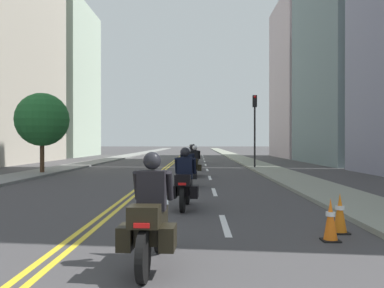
{
  "coord_description": "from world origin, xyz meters",
  "views": [
    {
      "loc": [
        2.26,
        -1.04,
        1.79
      ],
      "look_at": [
        1.9,
        22.59,
        1.69
      ],
      "focal_mm": 39.1,
      "sensor_mm": 36.0,
      "label": 1
    }
  ],
  "objects_px": {
    "motorcycle_1": "(185,184)",
    "traffic_cone_1": "(340,213)",
    "motorcycle_6": "(194,155)",
    "motorcycle_4": "(192,160)",
    "traffic_light_near": "(255,118)",
    "motorcycle_0": "(151,220)",
    "motorcycle_2": "(187,171)",
    "street_tree_0": "(42,120)",
    "motorcycle_3": "(195,164)",
    "traffic_cone_0": "(330,220)",
    "motorcycle_5": "(191,157)"
  },
  "relations": [
    {
      "from": "motorcycle_1",
      "to": "traffic_cone_1",
      "type": "height_order",
      "value": "motorcycle_1"
    },
    {
      "from": "traffic_cone_1",
      "to": "motorcycle_6",
      "type": "bearing_deg",
      "value": 96.3
    },
    {
      "from": "motorcycle_4",
      "to": "traffic_light_near",
      "type": "bearing_deg",
      "value": 18.46
    },
    {
      "from": "motorcycle_0",
      "to": "motorcycle_2",
      "type": "bearing_deg",
      "value": 91.34
    },
    {
      "from": "motorcycle_2",
      "to": "traffic_light_near",
      "type": "bearing_deg",
      "value": 68.32
    },
    {
      "from": "motorcycle_4",
      "to": "motorcycle_2",
      "type": "bearing_deg",
      "value": -87.88
    },
    {
      "from": "motorcycle_0",
      "to": "street_tree_0",
      "type": "relative_size",
      "value": 0.48
    },
    {
      "from": "motorcycle_4",
      "to": "traffic_light_near",
      "type": "height_order",
      "value": "traffic_light_near"
    },
    {
      "from": "motorcycle_3",
      "to": "motorcycle_4",
      "type": "distance_m",
      "value": 5.16
    },
    {
      "from": "traffic_light_near",
      "to": "motorcycle_0",
      "type": "bearing_deg",
      "value": -101.34
    },
    {
      "from": "motorcycle_2",
      "to": "motorcycle_4",
      "type": "relative_size",
      "value": 1.03
    },
    {
      "from": "motorcycle_1",
      "to": "motorcycle_2",
      "type": "height_order",
      "value": "motorcycle_1"
    },
    {
      "from": "street_tree_0",
      "to": "motorcycle_4",
      "type": "bearing_deg",
      "value": 25.15
    },
    {
      "from": "motorcycle_4",
      "to": "traffic_cone_0",
      "type": "relative_size",
      "value": 2.73
    },
    {
      "from": "motorcycle_0",
      "to": "motorcycle_4",
      "type": "bearing_deg",
      "value": 91.88
    },
    {
      "from": "traffic_light_near",
      "to": "traffic_cone_0",
      "type": "bearing_deg",
      "value": -93.92
    },
    {
      "from": "street_tree_0",
      "to": "motorcycle_1",
      "type": "bearing_deg",
      "value": -55.02
    },
    {
      "from": "motorcycle_0",
      "to": "motorcycle_5",
      "type": "xyz_separation_m",
      "value": [
        0.1,
        25.86,
        -0.0
      ]
    },
    {
      "from": "traffic_cone_1",
      "to": "motorcycle_4",
      "type": "bearing_deg",
      "value": 99.69
    },
    {
      "from": "motorcycle_5",
      "to": "traffic_cone_0",
      "type": "relative_size",
      "value": 2.83
    },
    {
      "from": "motorcycle_1",
      "to": "traffic_cone_0",
      "type": "bearing_deg",
      "value": -49.35
    },
    {
      "from": "motorcycle_0",
      "to": "traffic_light_near",
      "type": "relative_size",
      "value": 0.44
    },
    {
      "from": "motorcycle_3",
      "to": "traffic_cone_1",
      "type": "bearing_deg",
      "value": -74.46
    },
    {
      "from": "motorcycle_5",
      "to": "motorcycle_6",
      "type": "relative_size",
      "value": 1.01
    },
    {
      "from": "motorcycle_6",
      "to": "traffic_cone_1",
      "type": "relative_size",
      "value": 2.75
    },
    {
      "from": "motorcycle_5",
      "to": "traffic_cone_1",
      "type": "relative_size",
      "value": 2.76
    },
    {
      "from": "motorcycle_3",
      "to": "traffic_light_near",
      "type": "relative_size",
      "value": 0.44
    },
    {
      "from": "motorcycle_1",
      "to": "traffic_cone_1",
      "type": "distance_m",
      "value": 4.33
    },
    {
      "from": "motorcycle_1",
      "to": "traffic_cone_0",
      "type": "relative_size",
      "value": 2.73
    },
    {
      "from": "motorcycle_2",
      "to": "traffic_light_near",
      "type": "xyz_separation_m",
      "value": [
        4.25,
        11.43,
        2.79
      ]
    },
    {
      "from": "motorcycle_5",
      "to": "traffic_light_near",
      "type": "bearing_deg",
      "value": -36.62
    },
    {
      "from": "motorcycle_6",
      "to": "street_tree_0",
      "type": "bearing_deg",
      "value": -122.16
    },
    {
      "from": "motorcycle_0",
      "to": "traffic_cone_1",
      "type": "relative_size",
      "value": 2.74
    },
    {
      "from": "motorcycle_4",
      "to": "traffic_cone_0",
      "type": "bearing_deg",
      "value": -79.53
    },
    {
      "from": "motorcycle_3",
      "to": "street_tree_0",
      "type": "xyz_separation_m",
      "value": [
        -8.51,
        1.27,
        2.4
      ]
    },
    {
      "from": "motorcycle_2",
      "to": "traffic_cone_1",
      "type": "height_order",
      "value": "motorcycle_2"
    },
    {
      "from": "motorcycle_3",
      "to": "traffic_cone_0",
      "type": "relative_size",
      "value": 2.84
    },
    {
      "from": "motorcycle_3",
      "to": "traffic_cone_0",
      "type": "distance_m",
      "value": 14.51
    },
    {
      "from": "motorcycle_6",
      "to": "traffic_light_near",
      "type": "height_order",
      "value": "traffic_light_near"
    },
    {
      "from": "traffic_cone_0",
      "to": "motorcycle_5",
      "type": "bearing_deg",
      "value": 96.99
    },
    {
      "from": "motorcycle_2",
      "to": "street_tree_0",
      "type": "bearing_deg",
      "value": 141.33
    },
    {
      "from": "traffic_cone_0",
      "to": "traffic_cone_1",
      "type": "distance_m",
      "value": 0.76
    },
    {
      "from": "motorcycle_3",
      "to": "motorcycle_4",
      "type": "xyz_separation_m",
      "value": [
        -0.23,
        5.16,
        0.02
      ]
    },
    {
      "from": "motorcycle_6",
      "to": "street_tree_0",
      "type": "height_order",
      "value": "street_tree_0"
    },
    {
      "from": "street_tree_0",
      "to": "motorcycle_0",
      "type": "bearing_deg",
      "value": -64.96
    },
    {
      "from": "motorcycle_6",
      "to": "traffic_cone_0",
      "type": "height_order",
      "value": "motorcycle_6"
    },
    {
      "from": "motorcycle_0",
      "to": "street_tree_0",
      "type": "distance_m",
      "value": 19.14
    },
    {
      "from": "motorcycle_1",
      "to": "traffic_light_near",
      "type": "relative_size",
      "value": 0.43
    },
    {
      "from": "motorcycle_1",
      "to": "motorcycle_2",
      "type": "relative_size",
      "value": 0.97
    },
    {
      "from": "motorcycle_6",
      "to": "traffic_cone_0",
      "type": "bearing_deg",
      "value": -86.56
    }
  ]
}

